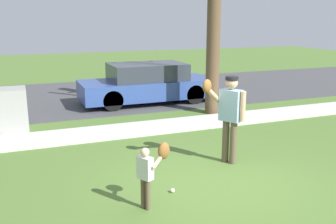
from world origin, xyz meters
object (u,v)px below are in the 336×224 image
person_adult (229,110)px  street_tree_near (214,8)px  person_child (151,167)px  utility_cabinet (13,111)px  parked_wagon_blue (147,84)px  baseball (173,190)px

person_adult → street_tree_near: bearing=-143.1°
person_child → street_tree_near: bearing=24.2°
utility_cabinet → parked_wagon_blue: parked_wagon_blue is taller
person_adult → baseball: (-1.52, -0.86, -1.05)m
baseball → street_tree_near: size_ratio=0.01×
utility_cabinet → person_adult: bearing=-44.0°
person_child → utility_cabinet: bearing=81.4°
street_tree_near → utility_cabinet: bearing=180.0°
baseball → parked_wagon_blue: (1.83, 6.76, 0.62)m
baseball → parked_wagon_blue: bearing=74.9°
person_child → street_tree_near: 6.68m
baseball → street_tree_near: (3.18, 4.65, 3.07)m
baseball → utility_cabinet: bearing=117.4°
person_child → utility_cabinet: size_ratio=0.90×
person_adult → parked_wagon_blue: (0.30, 5.91, -0.42)m
person_child → parked_wagon_blue: 7.48m
person_child → parked_wagon_blue: (2.32, 7.11, -0.00)m
person_adult → street_tree_near: 4.61m
person_adult → baseball: size_ratio=23.46×
baseball → parked_wagon_blue: parked_wagon_blue is taller
person_child → baseball: 0.87m
baseball → person_child: bearing=-144.6°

